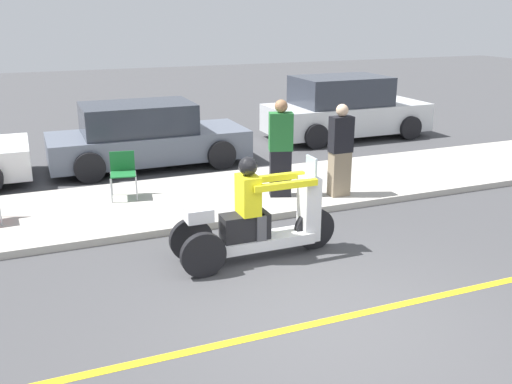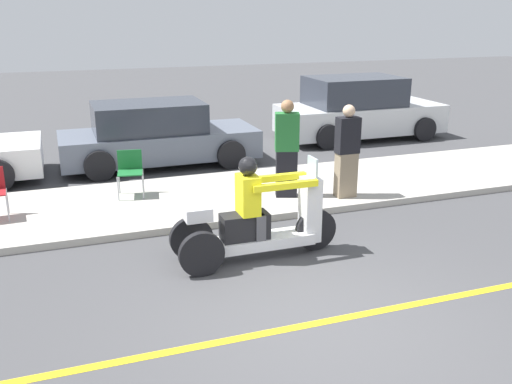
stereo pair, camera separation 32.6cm
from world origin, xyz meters
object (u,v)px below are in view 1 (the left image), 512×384
object	(u,v)px
spectator_end_of_line	(340,152)
folding_chair_set_back	(123,170)
motorcycle_trike	(256,223)
parked_car_lot_far	(146,137)
parked_car_lot_left	(345,109)
spectator_near_curb	(281,150)

from	to	relation	value
spectator_end_of_line	folding_chair_set_back	world-z (taller)	spectator_end_of_line
motorcycle_trike	folding_chair_set_back	bearing A→B (deg)	112.28
folding_chair_set_back	parked_car_lot_far	distance (m)	2.57
folding_chair_set_back	parked_car_lot_left	distance (m)	7.44
spectator_end_of_line	parked_car_lot_far	world-z (taller)	spectator_end_of_line
motorcycle_trike	folding_chair_set_back	xyz separation A→B (m)	(-1.31, 3.19, 0.08)
motorcycle_trike	parked_car_lot_left	distance (m)	8.46
motorcycle_trike	parked_car_lot_left	size ratio (longest dim) A/B	0.55
spectator_near_curb	parked_car_lot_left	distance (m)	5.93
folding_chair_set_back	parked_car_lot_far	xyz separation A→B (m)	(0.91, 2.40, 0.05)
spectator_near_curb	parked_car_lot_far	size ratio (longest dim) A/B	0.41
motorcycle_trike	parked_car_lot_left	xyz separation A→B (m)	(5.31, 6.58, 0.24)
parked_car_lot_left	spectator_end_of_line	bearing A→B (deg)	-121.43
folding_chair_set_back	spectator_near_curb	bearing A→B (deg)	-21.11
spectator_near_curb	parked_car_lot_far	xyz separation A→B (m)	(-1.76, 3.43, -0.29)
spectator_end_of_line	parked_car_lot_far	distance (m)	4.72
parked_car_lot_far	motorcycle_trike	bearing A→B (deg)	-85.96
motorcycle_trike	spectator_end_of_line	size ratio (longest dim) A/B	1.43
motorcycle_trike	folding_chair_set_back	size ratio (longest dim) A/B	2.95
parked_car_lot_left	motorcycle_trike	bearing A→B (deg)	-128.90
folding_chair_set_back	parked_car_lot_far	bearing A→B (deg)	69.19
spectator_end_of_line	spectator_near_curb	size ratio (longest dim) A/B	0.95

